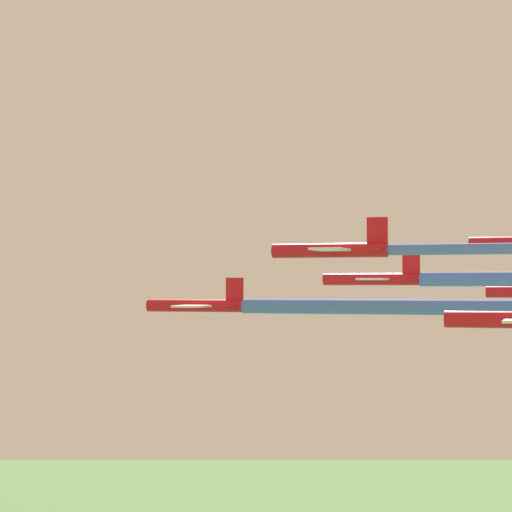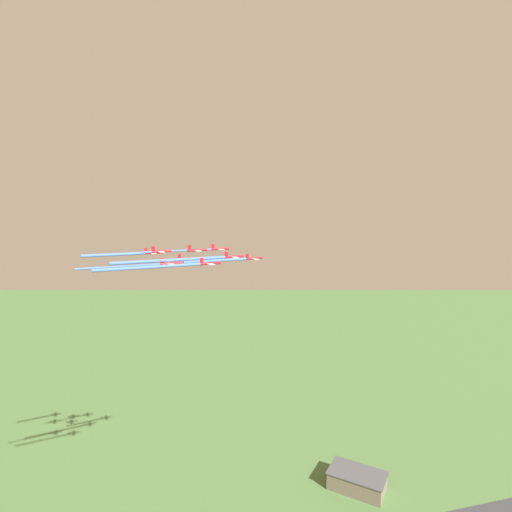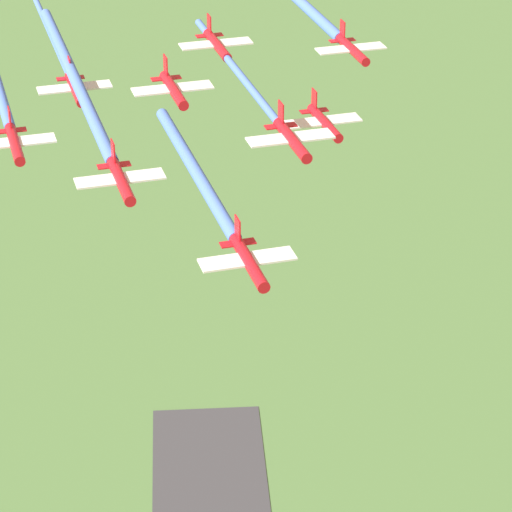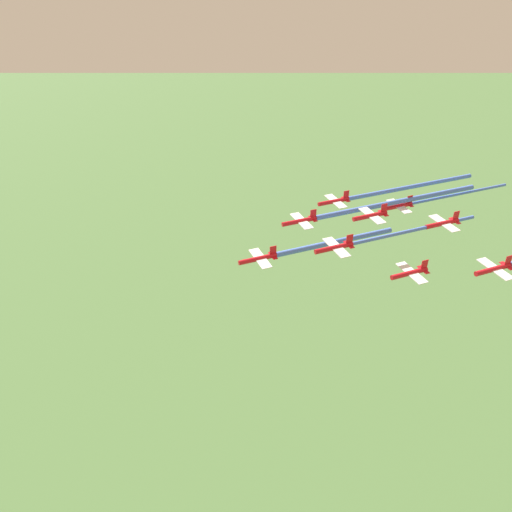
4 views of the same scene
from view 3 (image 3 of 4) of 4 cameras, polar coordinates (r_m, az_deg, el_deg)
The scene contains 14 objects.
jet_0 at distance 105.13m, azimuth -0.37°, elevation -0.20°, with size 8.35×8.49×3.05m.
jet_1 at distance 117.64m, azimuth 1.66°, elevation 5.55°, with size 8.35×8.49×3.05m.
jet_2 at distance 114.89m, azimuth -6.40°, elevation 3.61°, with size 8.35×8.49×3.05m.
jet_3 at distance 134.55m, azimuth 3.21°, elevation 6.34°, with size 8.35×8.49×3.05m.
jet_4 at distance 128.17m, azimuth -3.93°, elevation 7.86°, with size 8.35×8.49×3.05m.
jet_5 at distance 127.51m, azimuth -11.30°, elevation 5.26°, with size 8.35×8.49×3.05m.
jet_6 at distance 148.86m, azimuth 4.52°, elevation 9.70°, with size 8.35×8.49×3.05m.
jet_7 at distance 143.31m, azimuth -1.87°, elevation 9.94°, with size 8.35×8.49×3.05m.
jet_8 at distance 141.57m, azimuth -8.52°, elevation 7.84°, with size 8.35×8.49×3.05m.
smoke_trail_0 at distance 122.04m, azimuth -2.90°, elevation 4.08°, with size 18.55×26.01×1.27m.
smoke_trail_1 at distance 136.20m, azimuth -1.03°, elevation 8.87°, with size 19.61×27.81×0.83m.
smoke_trail_2 at distance 140.96m, azimuth -8.56°, elevation 8.34°, with size 28.77×40.75×1.31m.
smoke_trail_6 at distance 165.38m, azimuth 2.27°, elevation 11.73°, with size 17.40×24.27×1.40m.
smoke_trail_8 at distance 160.63m, azimuth -9.64°, elevation 10.30°, with size 19.03×27.01×0.77m.
Camera 3 is at (39.92, 25.82, 224.81)m, focal length 85.00 mm.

